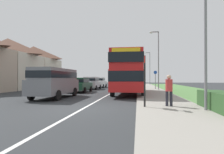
{
  "coord_description": "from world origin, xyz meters",
  "views": [
    {
      "loc": [
        2.67,
        -8.73,
        1.49
      ],
      "look_at": [
        0.74,
        4.86,
        1.6
      ],
      "focal_mm": 29.14,
      "sensor_mm": 36.0,
      "label": 1
    }
  ],
  "objects_px": {
    "parked_car_silver": "(92,83)",
    "street_lamp_near": "(203,19)",
    "parked_car_dark_green": "(79,84)",
    "street_lamp_far": "(149,66)",
    "parked_car_white": "(99,82)",
    "bus_stop_sign": "(145,77)",
    "pedestrian_at_stop": "(169,89)",
    "cycle_route_sign": "(155,79)",
    "double_decker_bus": "(129,72)",
    "parked_van_grey": "(55,81)",
    "street_lamp_mid": "(158,57)"
  },
  "relations": [
    {
      "from": "parked_car_silver",
      "to": "street_lamp_near",
      "type": "distance_m",
      "value": 18.55
    },
    {
      "from": "parked_car_dark_green",
      "to": "street_lamp_near",
      "type": "height_order",
      "value": "street_lamp_near"
    },
    {
      "from": "street_lamp_far",
      "to": "parked_car_white",
      "type": "bearing_deg",
      "value": -125.57
    },
    {
      "from": "parked_car_white",
      "to": "bus_stop_sign",
      "type": "height_order",
      "value": "bus_stop_sign"
    },
    {
      "from": "pedestrian_at_stop",
      "to": "cycle_route_sign",
      "type": "bearing_deg",
      "value": 87.12
    },
    {
      "from": "double_decker_bus",
      "to": "pedestrian_at_stop",
      "type": "bearing_deg",
      "value": -74.0
    },
    {
      "from": "pedestrian_at_stop",
      "to": "street_lamp_near",
      "type": "distance_m",
      "value": 3.48
    },
    {
      "from": "parked_car_silver",
      "to": "parked_car_dark_green",
      "type": "bearing_deg",
      "value": -89.74
    },
    {
      "from": "parked_van_grey",
      "to": "street_lamp_mid",
      "type": "height_order",
      "value": "street_lamp_mid"
    },
    {
      "from": "parked_car_silver",
      "to": "parked_car_white",
      "type": "height_order",
      "value": "parked_car_silver"
    },
    {
      "from": "double_decker_bus",
      "to": "parked_car_white",
      "type": "height_order",
      "value": "double_decker_bus"
    },
    {
      "from": "parked_car_dark_green",
      "to": "street_lamp_far",
      "type": "height_order",
      "value": "street_lamp_far"
    },
    {
      "from": "parked_car_dark_green",
      "to": "pedestrian_at_stop",
      "type": "relative_size",
      "value": 2.38
    },
    {
      "from": "double_decker_bus",
      "to": "bus_stop_sign",
      "type": "xyz_separation_m",
      "value": [
        1.16,
        -8.64,
        -0.6
      ]
    },
    {
      "from": "parked_car_dark_green",
      "to": "parked_car_white",
      "type": "relative_size",
      "value": 0.99
    },
    {
      "from": "double_decker_bus",
      "to": "parked_car_dark_green",
      "type": "height_order",
      "value": "double_decker_bus"
    },
    {
      "from": "street_lamp_far",
      "to": "street_lamp_mid",
      "type": "bearing_deg",
      "value": -90.48
    },
    {
      "from": "parked_car_silver",
      "to": "street_lamp_far",
      "type": "relative_size",
      "value": 0.57
    },
    {
      "from": "bus_stop_sign",
      "to": "street_lamp_near",
      "type": "distance_m",
      "value": 3.59
    },
    {
      "from": "parked_van_grey",
      "to": "double_decker_bus",
      "type": "bearing_deg",
      "value": 39.62
    },
    {
      "from": "parked_car_dark_green",
      "to": "bus_stop_sign",
      "type": "distance_m",
      "value": 11.99
    },
    {
      "from": "parked_car_silver",
      "to": "pedestrian_at_stop",
      "type": "relative_size",
      "value": 2.52
    },
    {
      "from": "double_decker_bus",
      "to": "parked_car_dark_green",
      "type": "distance_m",
      "value": 5.73
    },
    {
      "from": "parked_car_silver",
      "to": "bus_stop_sign",
      "type": "bearing_deg",
      "value": -66.68
    },
    {
      "from": "parked_van_grey",
      "to": "bus_stop_sign",
      "type": "distance_m",
      "value": 7.77
    },
    {
      "from": "parked_car_silver",
      "to": "street_lamp_mid",
      "type": "height_order",
      "value": "street_lamp_mid"
    },
    {
      "from": "cycle_route_sign",
      "to": "street_lamp_near",
      "type": "bearing_deg",
      "value": -88.2
    },
    {
      "from": "double_decker_bus",
      "to": "parked_car_silver",
      "type": "height_order",
      "value": "double_decker_bus"
    },
    {
      "from": "parked_van_grey",
      "to": "street_lamp_near",
      "type": "relative_size",
      "value": 0.74
    },
    {
      "from": "parked_car_silver",
      "to": "cycle_route_sign",
      "type": "relative_size",
      "value": 1.67
    },
    {
      "from": "parked_van_grey",
      "to": "parked_car_dark_green",
      "type": "distance_m",
      "value": 5.87
    },
    {
      "from": "parked_car_silver",
      "to": "pedestrian_at_stop",
      "type": "xyz_separation_m",
      "value": [
        7.81,
        -14.91,
        0.05
      ]
    },
    {
      "from": "double_decker_bus",
      "to": "street_lamp_mid",
      "type": "relative_size",
      "value": 1.34
    },
    {
      "from": "pedestrian_at_stop",
      "to": "bus_stop_sign",
      "type": "bearing_deg",
      "value": -161.76
    },
    {
      "from": "street_lamp_mid",
      "to": "double_decker_bus",
      "type": "bearing_deg",
      "value": -120.6
    },
    {
      "from": "street_lamp_near",
      "to": "street_lamp_far",
      "type": "distance_m",
      "value": 33.35
    },
    {
      "from": "parked_car_dark_green",
      "to": "parked_car_white",
      "type": "distance_m",
      "value": 10.37
    },
    {
      "from": "double_decker_bus",
      "to": "bus_stop_sign",
      "type": "relative_size",
      "value": 3.78
    },
    {
      "from": "street_lamp_far",
      "to": "parked_car_dark_green",
      "type": "bearing_deg",
      "value": -111.21
    },
    {
      "from": "double_decker_bus",
      "to": "street_lamp_mid",
      "type": "bearing_deg",
      "value": 59.4
    },
    {
      "from": "parked_car_dark_green",
      "to": "street_lamp_near",
      "type": "bearing_deg",
      "value": -49.36
    },
    {
      "from": "double_decker_bus",
      "to": "bus_stop_sign",
      "type": "bearing_deg",
      "value": -82.38
    },
    {
      "from": "cycle_route_sign",
      "to": "street_lamp_near",
      "type": "height_order",
      "value": "street_lamp_near"
    },
    {
      "from": "parked_car_dark_green",
      "to": "parked_car_silver",
      "type": "relative_size",
      "value": 0.94
    },
    {
      "from": "parked_car_white",
      "to": "pedestrian_at_stop",
      "type": "distance_m",
      "value": 21.45
    },
    {
      "from": "cycle_route_sign",
      "to": "street_lamp_near",
      "type": "xyz_separation_m",
      "value": [
        0.51,
        -16.22,
        2.64
      ]
    },
    {
      "from": "parked_car_white",
      "to": "pedestrian_at_stop",
      "type": "bearing_deg",
      "value": -68.62
    },
    {
      "from": "parked_van_grey",
      "to": "parked_car_silver",
      "type": "relative_size",
      "value": 1.24
    },
    {
      "from": "parked_van_grey",
      "to": "parked_car_white",
      "type": "relative_size",
      "value": 1.3
    },
    {
      "from": "bus_stop_sign",
      "to": "street_lamp_mid",
      "type": "distance_m",
      "value": 14.56
    }
  ]
}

